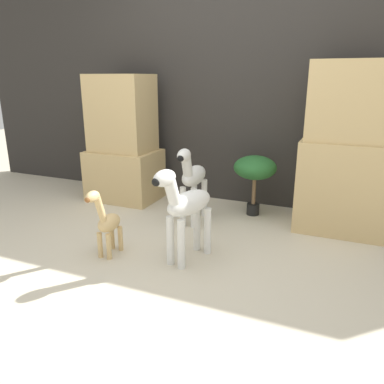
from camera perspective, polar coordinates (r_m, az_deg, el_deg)
ground_plane at (r=2.64m, az=-4.58°, el=-11.47°), size 14.00×14.00×0.00m
wall_back at (r=3.86m, az=6.72°, el=14.60°), size 6.40×0.08×2.20m
rock_pillar_left at (r=3.99m, az=-10.44°, el=7.21°), size 0.71×0.53×1.29m
rock_pillar_right at (r=3.34m, az=22.42°, el=5.52°), size 0.71×0.53×1.39m
zebra_right at (r=2.58m, az=-0.98°, el=-2.24°), size 0.28×0.57×0.71m
zebra_left at (r=3.28m, az=0.07°, el=2.06°), size 0.19×0.57×0.71m
giraffe_figurine at (r=2.77m, az=-12.90°, el=-4.42°), size 0.13×0.36×0.54m
potted_palm_front at (r=3.52m, az=9.57°, el=3.39°), size 0.39×0.39×0.57m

